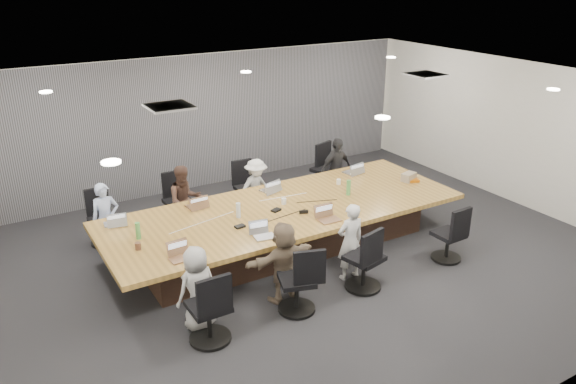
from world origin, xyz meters
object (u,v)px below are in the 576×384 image
chair_7 (448,239)px  person_2 (256,189)px  canvas_bag (409,177)px  person_4 (197,288)px  bottle_green_right (349,188)px  mug_brown (138,246)px  person_1 (185,201)px  chair_2 (248,192)px  laptop_6 (329,220)px  bottle_green_left (138,231)px  bottle_clear (238,210)px  person_3 (336,169)px  stapler (304,212)px  chair_6 (364,263)px  laptop_2 (270,190)px  chair_5 (297,285)px  person_6 (350,242)px  chair_0 (103,225)px  person_0 (106,219)px  laptop_5 (265,237)px  person_5 (284,262)px  laptop_3 (353,172)px  conference_table (285,226)px  chair_3 (326,173)px  snack_packet (413,180)px  chair_4 (209,312)px  chair_1 (179,206)px

chair_7 → person_2: size_ratio=0.65×
canvas_bag → person_4: bearing=-165.1°
bottle_green_right → mug_brown: (-3.75, -0.13, -0.08)m
person_1 → chair_2: bearing=16.8°
laptop_6 → bottle_green_left: bearing=163.9°
chair_2 → bottle_clear: bearing=61.5°
chair_2 → bottle_green_left: bottle_green_left is taller
person_3 → stapler: 2.53m
chair_6 → laptop_2: 2.53m
chair_5 → person_6: 1.22m
chair_0 → person_0: size_ratio=0.59×
chair_0 → person_2: 2.80m
bottle_green_right → canvas_bag: bottle_green_right is taller
bottle_clear → bottle_green_right: bearing=-3.5°
laptop_5 → person_5: bearing=-81.8°
bottle_clear → laptop_3: bearing=15.1°
person_2 → laptop_6: bearing=-99.2°
canvas_bag → bottle_clear: bearing=177.7°
stapler → chair_0: bearing=164.7°
laptop_2 → bottle_green_right: size_ratio=1.32×
chair_5 → person_1: size_ratio=0.64×
laptop_5 → bottle_green_left: 1.84m
chair_5 → person_3: (2.81, 3.05, 0.23)m
chair_6 → conference_table: bearing=88.2°
chair_3 → mug_brown: chair_3 is taller
person_5 → snack_packet: bearing=-165.2°
chair_4 → chair_5: 1.29m
stapler → laptop_3: bearing=53.8°
mug_brown → chair_2: bearing=35.4°
chair_0 → chair_4: size_ratio=0.86×
chair_2 → person_0: size_ratio=0.63×
chair_0 → person_4: (0.49, -3.05, 0.22)m
person_2 → person_6: (0.17, -2.70, 0.03)m
chair_3 → person_4: size_ratio=0.74×
chair_6 → laptop_3: size_ratio=2.34×
chair_5 → person_4: 1.35m
chair_4 → laptop_3: chair_4 is taller
laptop_2 → person_2: bearing=-102.4°
chair_0 → person_2: (2.77, -0.35, 0.22)m
conference_table → chair_3: chair_3 is taller
person_0 → person_2: bearing=2.5°
person_2 → person_1: bearing=166.2°
conference_table → bottle_clear: bottle_clear is taller
person_3 → person_4: size_ratio=1.10×
chair_2 → laptop_5: bearing=71.1°
chair_2 → chair_7: chair_2 is taller
canvas_bag → chair_0: bearing=160.9°
laptop_2 → chair_5: bearing=56.1°
chair_1 → person_6: bearing=114.5°
laptop_3 → person_0: bearing=-15.0°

